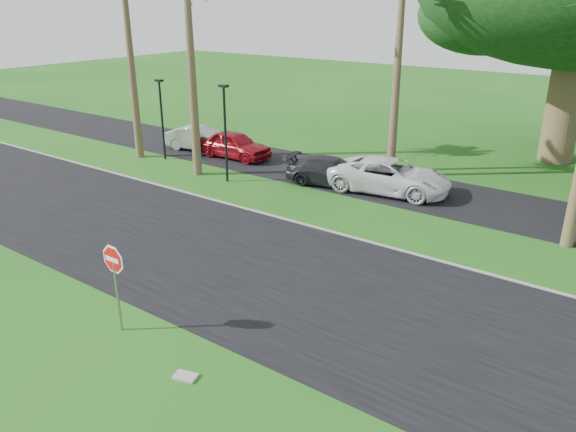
% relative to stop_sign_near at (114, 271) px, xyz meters
% --- Properties ---
extents(ground, '(120.00, 120.00, 0.00)m').
position_rel_stop_sign_near_xyz_m(ground, '(-0.50, 3.00, -1.77)').
color(ground, '#1C5615').
rests_on(ground, ground).
extents(road, '(120.00, 8.00, 0.02)m').
position_rel_stop_sign_near_xyz_m(road, '(-0.50, 5.00, -1.76)').
color(road, black).
rests_on(road, ground).
extents(parking_strip, '(120.00, 5.00, 0.02)m').
position_rel_stop_sign_near_xyz_m(parking_strip, '(-0.50, 15.50, -1.76)').
color(parking_strip, black).
rests_on(parking_strip, ground).
extents(curb, '(120.00, 0.12, 0.06)m').
position_rel_stop_sign_near_xyz_m(curb, '(-0.50, 9.05, -1.74)').
color(curb, gray).
rests_on(curb, ground).
extents(stop_sign_near, '(1.05, 0.07, 2.62)m').
position_rel_stop_sign_near_xyz_m(stop_sign_near, '(0.00, 0.00, 0.00)').
color(stop_sign_near, gray).
rests_on(stop_sign_near, ground).
extents(streetlight_left, '(0.45, 0.25, 4.34)m').
position_rel_stop_sign_near_xyz_m(streetlight_left, '(-12.00, 12.50, 0.72)').
color(streetlight_left, black).
rests_on(streetlight_left, ground).
extents(streetlight_right, '(0.45, 0.25, 4.64)m').
position_rel_stop_sign_near_xyz_m(streetlight_right, '(-6.50, 11.50, 0.88)').
color(streetlight_right, black).
rests_on(streetlight_right, ground).
extents(car_silver, '(4.41, 2.35, 1.38)m').
position_rel_stop_sign_near_xyz_m(car_silver, '(-11.71, 15.05, -1.08)').
color(car_silver, '#ADAFB4').
rests_on(car_silver, ground).
extents(car_red, '(4.36, 1.85, 1.47)m').
position_rel_stop_sign_near_xyz_m(car_red, '(-9.02, 14.96, -1.04)').
color(car_red, maroon).
rests_on(car_red, ground).
extents(car_dark, '(4.77, 2.70, 1.30)m').
position_rel_stop_sign_near_xyz_m(car_dark, '(-2.05, 14.00, -1.12)').
color(car_dark, black).
rests_on(car_dark, ground).
extents(car_minivan, '(5.82, 3.33, 1.53)m').
position_rel_stop_sign_near_xyz_m(car_minivan, '(0.61, 14.65, -1.01)').
color(car_minivan, white).
rests_on(car_minivan, ground).
extents(utility_slab, '(0.63, 0.49, 0.06)m').
position_rel_stop_sign_near_xyz_m(utility_slab, '(2.87, -0.43, -1.74)').
color(utility_slab, '#96968F').
rests_on(utility_slab, ground).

